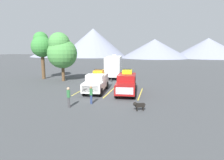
{
  "coord_description": "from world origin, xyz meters",
  "views": [
    {
      "loc": [
        5.04,
        -18.96,
        4.84
      ],
      "look_at": [
        0.0,
        1.72,
        1.2
      ],
      "focal_mm": 29.62,
      "sensor_mm": 36.0,
      "label": 1
    }
  ],
  "objects_px": {
    "person_a": "(91,94)",
    "dog": "(138,105)",
    "camper_trailer_a": "(114,66)",
    "pickup_truck_b": "(126,83)",
    "person_b": "(68,96)",
    "pickup_truck_a": "(97,82)"
  },
  "relations": [
    {
      "from": "pickup_truck_b",
      "to": "camper_trailer_a",
      "type": "distance_m",
      "value": 11.38
    },
    {
      "from": "dog",
      "to": "person_b",
      "type": "bearing_deg",
      "value": -175.38
    },
    {
      "from": "person_a",
      "to": "person_b",
      "type": "bearing_deg",
      "value": -136.65
    },
    {
      "from": "camper_trailer_a",
      "to": "person_b",
      "type": "bearing_deg",
      "value": -89.79
    },
    {
      "from": "person_a",
      "to": "dog",
      "type": "height_order",
      "value": "person_a"
    },
    {
      "from": "person_a",
      "to": "camper_trailer_a",
      "type": "bearing_deg",
      "value": 95.69
    },
    {
      "from": "pickup_truck_b",
      "to": "dog",
      "type": "xyz_separation_m",
      "value": [
        1.86,
        -5.61,
        -0.69
      ]
    },
    {
      "from": "camper_trailer_a",
      "to": "person_a",
      "type": "relative_size",
      "value": 5.45
    },
    {
      "from": "pickup_truck_a",
      "to": "dog",
      "type": "xyz_separation_m",
      "value": [
        5.28,
        -5.6,
        -0.65
      ]
    },
    {
      "from": "pickup_truck_a",
      "to": "person_b",
      "type": "relative_size",
      "value": 3.29
    },
    {
      "from": "person_a",
      "to": "dog",
      "type": "relative_size",
      "value": 1.62
    },
    {
      "from": "pickup_truck_a",
      "to": "person_a",
      "type": "distance_m",
      "value": 4.8
    },
    {
      "from": "pickup_truck_b",
      "to": "person_b",
      "type": "bearing_deg",
      "value": -122.33
    },
    {
      "from": "dog",
      "to": "person_a",
      "type": "bearing_deg",
      "value": 167.68
    },
    {
      "from": "camper_trailer_a",
      "to": "dog",
      "type": "distance_m",
      "value": 17.32
    },
    {
      "from": "camper_trailer_a",
      "to": "person_a",
      "type": "xyz_separation_m",
      "value": [
        1.53,
        -15.34,
        -1.1
      ]
    },
    {
      "from": "pickup_truck_b",
      "to": "dog",
      "type": "bearing_deg",
      "value": -71.63
    },
    {
      "from": "pickup_truck_a",
      "to": "person_a",
      "type": "bearing_deg",
      "value": -77.37
    },
    {
      "from": "camper_trailer_a",
      "to": "person_b",
      "type": "height_order",
      "value": "camper_trailer_a"
    },
    {
      "from": "camper_trailer_a",
      "to": "dog",
      "type": "relative_size",
      "value": 8.82
    },
    {
      "from": "person_b",
      "to": "dog",
      "type": "bearing_deg",
      "value": 4.62
    },
    {
      "from": "person_b",
      "to": "dog",
      "type": "xyz_separation_m",
      "value": [
        5.7,
        0.46,
        -0.49
      ]
    }
  ]
}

